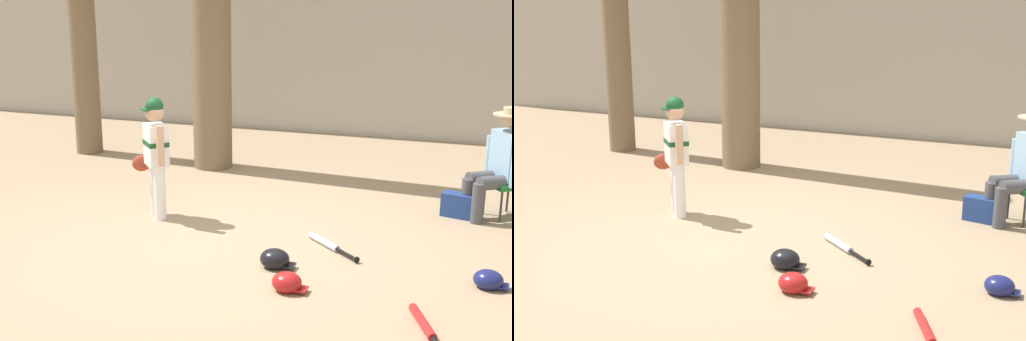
# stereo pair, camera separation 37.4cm
# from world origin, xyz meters

# --- Properties ---
(ground_plane) EXTENTS (60.00, 60.00, 0.00)m
(ground_plane) POSITION_xyz_m (0.00, 0.00, 0.00)
(ground_plane) COLOR #9E8466
(concrete_back_wall) EXTENTS (18.00, 0.36, 3.02)m
(concrete_back_wall) POSITION_xyz_m (0.00, 5.91, 1.51)
(concrete_back_wall) COLOR #ADA89E
(concrete_back_wall) RESTS_ON ground
(young_ballplayer) EXTENTS (0.56, 0.46, 1.31)m
(young_ballplayer) POSITION_xyz_m (-0.89, 0.64, 0.74)
(young_ballplayer) COLOR white
(young_ballplayer) RESTS_ON ground
(folding_stool) EXTENTS (0.56, 0.56, 0.41)m
(folding_stool) POSITION_xyz_m (2.64, 1.95, 0.36)
(folding_stool) COLOR #196B2D
(folding_stool) RESTS_ON ground
(seated_spectator) EXTENTS (0.65, 0.60, 1.20)m
(seated_spectator) POSITION_xyz_m (2.56, 1.90, 0.64)
(seated_spectator) COLOR #47474C
(seated_spectator) RESTS_ON ground
(handbag_beside_stool) EXTENTS (0.37, 0.25, 0.26)m
(handbag_beside_stool) POSITION_xyz_m (2.17, 1.79, 0.13)
(handbag_beside_stool) COLOR navy
(handbag_beside_stool) RESTS_ON ground
(bat_red_barrel) EXTENTS (0.38, 0.75, 0.07)m
(bat_red_barrel) POSITION_xyz_m (2.14, -0.94, 0.03)
(bat_red_barrel) COLOR red
(bat_red_barrel) RESTS_ON ground
(bat_aluminum_silver) EXTENTS (0.60, 0.53, 0.07)m
(bat_aluminum_silver) POSITION_xyz_m (1.08, 0.40, 0.03)
(bat_aluminum_silver) COLOR #B7BCC6
(bat_aluminum_silver) RESTS_ON ground
(batting_helmet_black) EXTENTS (0.31, 0.24, 0.18)m
(batting_helmet_black) POSITION_xyz_m (0.76, -0.23, 0.08)
(batting_helmet_black) COLOR black
(batting_helmet_black) RESTS_ON ground
(batting_helmet_navy) EXTENTS (0.28, 0.22, 0.16)m
(batting_helmet_navy) POSITION_xyz_m (2.54, -0.02, 0.07)
(batting_helmet_navy) COLOR navy
(batting_helmet_navy) RESTS_ON ground
(batting_helmet_red) EXTENTS (0.29, 0.23, 0.17)m
(batting_helmet_red) POSITION_xyz_m (1.01, -0.66, 0.07)
(batting_helmet_red) COLOR #A81919
(batting_helmet_red) RESTS_ON ground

